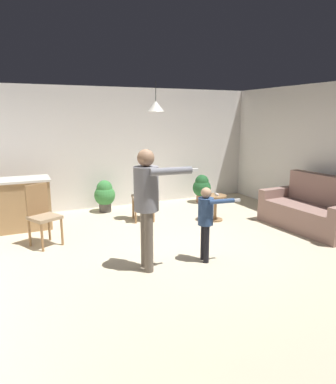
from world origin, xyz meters
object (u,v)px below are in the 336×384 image
kitchen_counter (15,204)px  dining_chair_near_wall (147,194)px  side_table_by_couch (215,205)px  potted_plant_by_wall (105,195)px  person_child (206,216)px  dining_chair_by_counter (42,213)px  person_adult (147,196)px  couch_floral (311,211)px  potted_plant_corner (202,187)px  spare_remote_on_table (217,194)px

kitchen_counter → dining_chair_near_wall: 2.46m
side_table_by_couch → potted_plant_by_wall: (-1.86, 1.56, 0.06)m
person_child → dining_chair_by_counter: bearing=-120.9°
person_adult → person_child: bearing=88.7°
person_adult → potted_plant_by_wall: person_adult is taller
kitchen_counter → potted_plant_by_wall: kitchen_counter is taller
kitchen_counter → dining_chair_near_wall: dining_chair_near_wall is taller
couch_floral → kitchen_counter: size_ratio=1.47×
couch_floral → dining_chair_near_wall: same height
dining_chair_by_counter → dining_chair_near_wall: bearing=170.0°
potted_plant_corner → kitchen_counter: bearing=-173.8°
dining_chair_near_wall → potted_plant_corner: dining_chair_near_wall is taller
couch_floral → dining_chair_near_wall: 3.15m
couch_floral → spare_remote_on_table: size_ratio=14.24×
dining_chair_by_counter → potted_plant_by_wall: bearing=-158.9°
potted_plant_by_wall → potted_plant_corner: bearing=-2.6°
couch_floral → side_table_by_couch: (-1.35, 1.17, -0.00)m
person_adult → person_child: size_ratio=1.51×
couch_floral → side_table_by_couch: bearing=45.4°
kitchen_counter → dining_chair_by_counter: size_ratio=1.26×
potted_plant_corner → dining_chair_by_counter: bearing=-158.5°
dining_chair_near_wall → potted_plant_corner: size_ratio=1.47×
kitchen_counter → potted_plant_corner: kitchen_counter is taller
couch_floral → potted_plant_by_wall: (-3.21, 2.73, 0.05)m
side_table_by_couch → dining_chair_by_counter: 3.30m
dining_chair_near_wall → spare_remote_on_table: (1.26, -0.61, -0.01)m
kitchen_counter → person_child: (2.46, -2.71, 0.20)m
person_child → side_table_by_couch: bearing=152.4°
kitchen_counter → side_table_by_couch: size_ratio=2.42×
kitchen_counter → potted_plant_by_wall: 1.89m
potted_plant_by_wall → spare_remote_on_table: potted_plant_by_wall is taller
side_table_by_couch → potted_plant_by_wall: size_ratio=0.74×
kitchen_counter → dining_chair_by_counter: dining_chair_by_counter is taller
person_adult → couch_floral: bearing=101.9°
dining_chair_by_counter → potted_plant_corner: (3.80, 1.50, -0.17)m
couch_floral → dining_chair_near_wall: (-2.60, 1.76, 0.21)m
potted_plant_by_wall → couch_floral: bearing=-40.4°
dining_chair_near_wall → side_table_by_couch: bearing=-104.0°
side_table_by_couch → dining_chair_near_wall: dining_chair_near_wall is taller
dining_chair_by_counter → dining_chair_near_wall: (2.05, 0.63, 0.00)m
side_table_by_couch → person_adult: size_ratio=0.31×
spare_remote_on_table → dining_chair_by_counter: bearing=-179.6°
person_child → potted_plant_corner: bearing=159.2°
side_table_by_couch → person_child: 2.12m
potted_plant_by_wall → person_adult: bearing=-93.7°
kitchen_counter → person_child: bearing=-47.8°
person_adult → spare_remote_on_table: (2.08, 1.60, -0.49)m
potted_plant_corner → spare_remote_on_table: bearing=-108.5°
dining_chair_by_counter → potted_plant_by_wall: size_ratio=1.43×
dining_chair_near_wall → couch_floral: bearing=-112.9°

